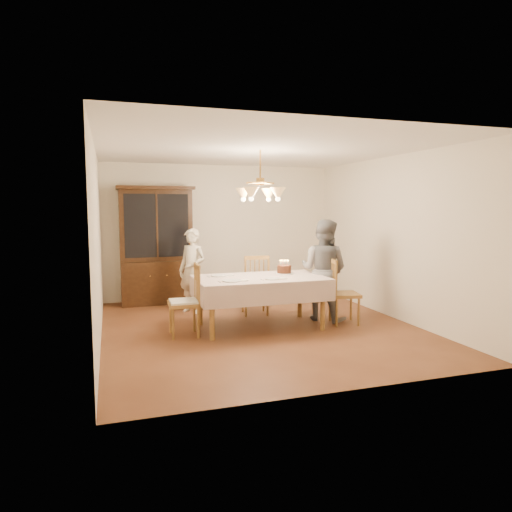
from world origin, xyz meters
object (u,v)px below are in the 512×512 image
object	(u,v)px
china_hutch	(157,247)
birthday_cake	(284,270)
chair_far_side	(255,288)
dining_table	(260,282)
elderly_woman	(192,271)

from	to	relation	value
china_hutch	birthday_cake	xyz separation A→B (m)	(1.73, -2.06, -0.22)
birthday_cake	chair_far_side	bearing A→B (deg)	112.78
dining_table	elderly_woman	size ratio (longest dim) A/B	1.33
elderly_woman	chair_far_side	bearing A→B (deg)	23.07
elderly_woman	birthday_cake	distance (m)	1.66
china_hutch	elderly_woman	size ratio (longest dim) A/B	1.51
chair_far_side	elderly_woman	world-z (taller)	elderly_woman
chair_far_side	elderly_woman	xyz separation A→B (m)	(-0.97, 0.46, 0.27)
birthday_cake	china_hutch	bearing A→B (deg)	130.03
dining_table	birthday_cake	xyz separation A→B (m)	(0.46, 0.20, 0.14)
chair_far_side	dining_table	bearing A→B (deg)	-102.71
china_hutch	birthday_cake	world-z (taller)	china_hutch
elderly_woman	birthday_cake	world-z (taller)	elderly_woman
china_hutch	elderly_woman	world-z (taller)	china_hutch
dining_table	china_hutch	bearing A→B (deg)	119.47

